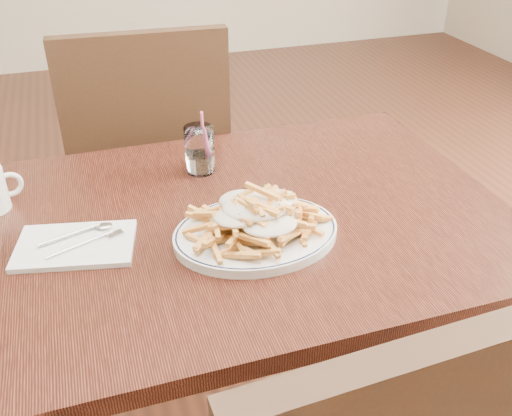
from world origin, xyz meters
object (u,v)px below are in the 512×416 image
object	(u,v)px
chair_far	(150,163)
fries_plate	(256,233)
water_glass	(200,152)
loaded_fries	(256,212)
table	(225,247)

from	to	relation	value
chair_far	fries_plate	world-z (taller)	chair_far
chair_far	water_glass	bearing A→B (deg)	-80.26
fries_plate	loaded_fries	xyz separation A→B (m)	(0.00, -0.00, 0.05)
fries_plate	water_glass	distance (m)	0.31
table	chair_far	xyz separation A→B (m)	(-0.07, 0.64, -0.10)
water_glass	table	bearing A→B (deg)	-90.00
loaded_fries	water_glass	xyz separation A→B (m)	(-0.04, 0.31, -0.01)
water_glass	loaded_fries	bearing A→B (deg)	-82.65
loaded_fries	water_glass	world-z (taller)	water_glass
chair_far	loaded_fries	world-z (taller)	chair_far
table	water_glass	bearing A→B (deg)	90.00
table	water_glass	size ratio (longest dim) A/B	7.83
table	chair_far	size ratio (longest dim) A/B	1.19
table	fries_plate	world-z (taller)	fries_plate
fries_plate	loaded_fries	bearing A→B (deg)	-90.00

